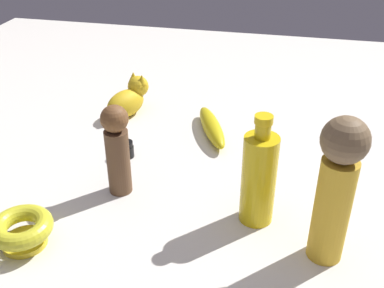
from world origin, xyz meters
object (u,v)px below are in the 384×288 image
at_px(nail_polish_jar, 126,149).
at_px(person_figure_adult, 336,186).
at_px(banana, 212,127).
at_px(cat_figurine, 129,99).
at_px(bottle_tall, 259,177).
at_px(bowl, 22,229).
at_px(person_figure_child, 117,148).

distance_m(nail_polish_jar, person_figure_adult, 0.48).
xyz_separation_m(nail_polish_jar, banana, (0.14, -0.16, 0.00)).
distance_m(nail_polish_jar, cat_figurine, 0.21).
distance_m(nail_polish_jar, bottle_tall, 0.34).
relative_size(nail_polish_jar, banana, 0.18).
height_order(cat_figurine, banana, cat_figurine).
bearing_deg(cat_figurine, nail_polish_jar, -162.61).
bearing_deg(person_figure_adult, bowl, 99.85).
bearing_deg(person_figure_child, person_figure_adult, -103.88).
distance_m(cat_figurine, person_figure_adult, 0.64).
relative_size(banana, person_figure_child, 1.09).
distance_m(banana, bottle_tall, 0.32).
bearing_deg(nail_polish_jar, banana, -49.75).
height_order(nail_polish_jar, person_figure_adult, person_figure_adult).
xyz_separation_m(person_figure_adult, bottle_tall, (0.07, 0.12, -0.05)).
relative_size(person_figure_child, bowl, 1.77).
xyz_separation_m(person_figure_adult, person_figure_child, (0.09, 0.38, -0.04)).
xyz_separation_m(bottle_tall, person_figure_child, (0.03, 0.27, 0.01)).
bearing_deg(person_figure_adult, bottle_tall, 60.19).
height_order(person_figure_child, bowl, person_figure_child).
relative_size(person_figure_adult, bottle_tall, 1.21).
relative_size(nail_polish_jar, bottle_tall, 0.18).
bearing_deg(bowl, person_figure_adult, -80.15).
relative_size(nail_polish_jar, person_figure_adult, 0.14).
bearing_deg(cat_figurine, person_figure_child, -163.62).
bearing_deg(person_figure_child, cat_figurine, 16.38).
relative_size(person_figure_adult, person_figure_child, 1.37).
distance_m(nail_polish_jar, bowl, 0.31).
distance_m(bottle_tall, bowl, 0.40).
bearing_deg(person_figure_adult, banana, 35.39).
bearing_deg(bottle_tall, person_figure_adult, -119.81).
bearing_deg(banana, bottle_tall, 1.38).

